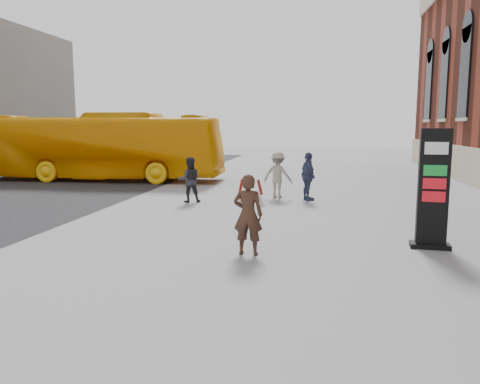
% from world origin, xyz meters
% --- Properties ---
extents(ground, '(100.00, 100.00, 0.00)m').
position_xyz_m(ground, '(0.00, 0.00, 0.00)').
color(ground, '#9E9EA3').
extents(info_pylon, '(0.93, 0.52, 2.78)m').
position_xyz_m(info_pylon, '(4.87, 1.44, 1.39)').
color(info_pylon, black).
rests_on(info_pylon, ground).
extents(woman, '(0.69, 0.63, 1.80)m').
position_xyz_m(woman, '(0.75, 0.18, 0.92)').
color(woman, '#311E14').
rests_on(woman, ground).
extents(bus, '(12.56, 3.33, 3.47)m').
position_xyz_m(bus, '(-8.85, 13.02, 1.74)').
color(bus, '#E29D07').
rests_on(bus, road).
extents(pedestrian_a, '(0.96, 0.84, 1.68)m').
position_xyz_m(pedestrian_a, '(-2.47, 6.89, 0.84)').
color(pedestrian_a, '#232329').
rests_on(pedestrian_a, ground).
extents(pedestrian_b, '(1.31, 0.95, 1.83)m').
position_xyz_m(pedestrian_b, '(0.67, 8.55, 0.91)').
color(pedestrian_b, gray).
rests_on(pedestrian_b, ground).
extents(pedestrian_c, '(0.86, 1.17, 1.84)m').
position_xyz_m(pedestrian_c, '(1.87, 8.03, 0.92)').
color(pedestrian_c, '#363F5E').
rests_on(pedestrian_c, ground).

